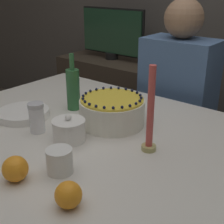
{
  "coord_description": "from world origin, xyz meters",
  "views": [
    {
      "loc": [
        0.71,
        -0.76,
        1.29
      ],
      "look_at": [
        -0.04,
        0.18,
        0.79
      ],
      "focal_mm": 50.0,
      "sensor_mm": 36.0,
      "label": 1
    }
  ],
  "objects_px": {
    "cake": "(112,111)",
    "bottle": "(73,88)",
    "sugar_bowl": "(69,130)",
    "sugar_shaker": "(37,118)",
    "person_man_blue_shirt": "(175,120)",
    "candle": "(150,117)",
    "tv_monitor": "(112,33)"
  },
  "relations": [
    {
      "from": "sugar_bowl",
      "to": "sugar_shaker",
      "type": "height_order",
      "value": "sugar_shaker"
    },
    {
      "from": "tv_monitor",
      "to": "cake",
      "type": "bearing_deg",
      "value": -51.29
    },
    {
      "from": "sugar_bowl",
      "to": "sugar_shaker",
      "type": "relative_size",
      "value": 1.03
    },
    {
      "from": "person_man_blue_shirt",
      "to": "sugar_bowl",
      "type": "bearing_deg",
      "value": 88.66
    },
    {
      "from": "sugar_bowl",
      "to": "person_man_blue_shirt",
      "type": "height_order",
      "value": "person_man_blue_shirt"
    },
    {
      "from": "cake",
      "to": "person_man_blue_shirt",
      "type": "distance_m",
      "value": 0.67
    },
    {
      "from": "sugar_shaker",
      "to": "person_man_blue_shirt",
      "type": "relative_size",
      "value": 0.1
    },
    {
      "from": "bottle",
      "to": "person_man_blue_shirt",
      "type": "relative_size",
      "value": 0.22
    },
    {
      "from": "candle",
      "to": "tv_monitor",
      "type": "height_order",
      "value": "tv_monitor"
    },
    {
      "from": "sugar_bowl",
      "to": "tv_monitor",
      "type": "distance_m",
      "value": 1.4
    },
    {
      "from": "cake",
      "to": "sugar_shaker",
      "type": "height_order",
      "value": "cake"
    },
    {
      "from": "cake",
      "to": "bottle",
      "type": "relative_size",
      "value": 1.03
    },
    {
      "from": "cake",
      "to": "person_man_blue_shirt",
      "type": "xyz_separation_m",
      "value": [
        -0.01,
        0.62,
        -0.26
      ]
    },
    {
      "from": "candle",
      "to": "sugar_shaker",
      "type": "bearing_deg",
      "value": -160.17
    },
    {
      "from": "person_man_blue_shirt",
      "to": "bottle",
      "type": "bearing_deg",
      "value": 68.82
    },
    {
      "from": "tv_monitor",
      "to": "person_man_blue_shirt",
      "type": "bearing_deg",
      "value": -24.38
    },
    {
      "from": "sugar_shaker",
      "to": "candle",
      "type": "bearing_deg",
      "value": 19.83
    },
    {
      "from": "sugar_shaker",
      "to": "person_man_blue_shirt",
      "type": "height_order",
      "value": "person_man_blue_shirt"
    },
    {
      "from": "person_man_blue_shirt",
      "to": "tv_monitor",
      "type": "relative_size",
      "value": 2.12
    },
    {
      "from": "sugar_bowl",
      "to": "candle",
      "type": "bearing_deg",
      "value": 24.48
    },
    {
      "from": "bottle",
      "to": "person_man_blue_shirt",
      "type": "distance_m",
      "value": 0.71
    },
    {
      "from": "tv_monitor",
      "to": "bottle",
      "type": "bearing_deg",
      "value": -60.89
    },
    {
      "from": "sugar_shaker",
      "to": "candle",
      "type": "height_order",
      "value": "candle"
    },
    {
      "from": "bottle",
      "to": "sugar_bowl",
      "type": "bearing_deg",
      "value": -47.98
    },
    {
      "from": "sugar_shaker",
      "to": "person_man_blue_shirt",
      "type": "distance_m",
      "value": 0.92
    },
    {
      "from": "sugar_bowl",
      "to": "sugar_shaker",
      "type": "bearing_deg",
      "value": -169.35
    },
    {
      "from": "cake",
      "to": "bottle",
      "type": "xyz_separation_m",
      "value": [
        -0.25,
        0.02,
        0.04
      ]
    },
    {
      "from": "sugar_shaker",
      "to": "tv_monitor",
      "type": "bearing_deg",
      "value": 115.92
    },
    {
      "from": "sugar_bowl",
      "to": "candle",
      "type": "relative_size",
      "value": 0.4
    },
    {
      "from": "sugar_shaker",
      "to": "bottle",
      "type": "relative_size",
      "value": 0.46
    },
    {
      "from": "candle",
      "to": "bottle",
      "type": "distance_m",
      "value": 0.5
    },
    {
      "from": "cake",
      "to": "tv_monitor",
      "type": "xyz_separation_m",
      "value": [
        -0.77,
        0.96,
        0.14
      ]
    }
  ]
}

